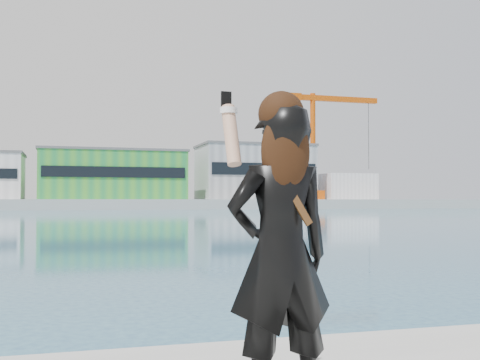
{
  "coord_description": "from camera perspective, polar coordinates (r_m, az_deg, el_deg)",
  "views": [
    {
      "loc": [
        -1.78,
        -3.21,
        1.81
      ],
      "look_at": [
        -0.76,
        0.28,
        1.94
      ],
      "focal_mm": 45.0,
      "sensor_mm": 36.0,
      "label": 1
    }
  ],
  "objects": [
    {
      "name": "far_quay",
      "position": [
        133.22,
        -15.54,
        -2.21
      ],
      "size": [
        320.0,
        40.0,
        2.0
      ],
      "primitive_type": "cube",
      "color": "#9E9E99",
      "rests_on": "ground"
    },
    {
      "name": "warehouse_green",
      "position": [
        131.67,
        -12.02,
        0.48
      ],
      "size": [
        30.6,
        16.36,
        10.5
      ],
      "color": "#228940",
      "rests_on": "far_quay"
    },
    {
      "name": "warehouse_grey_right",
      "position": [
        137.83,
        1.37,
        0.75
      ],
      "size": [
        25.5,
        15.35,
        12.5
      ],
      "color": "gray",
      "rests_on": "far_quay"
    },
    {
      "name": "ancillary_shed",
      "position": [
        144.13,
        9.97,
        -0.64
      ],
      "size": [
        12.0,
        10.0,
        6.0
      ],
      "primitive_type": "cube",
      "color": "silver",
      "rests_on": "far_quay"
    },
    {
      "name": "dock_crane",
      "position": [
        137.39,
        7.39,
        3.62
      ],
      "size": [
        23.0,
        4.0,
        24.0
      ],
      "color": "#E9580D",
      "rests_on": "far_quay"
    },
    {
      "name": "flagpole_right",
      "position": [
        126.57,
        -5.41,
        0.22
      ],
      "size": [
        1.28,
        0.16,
        8.0
      ],
      "color": "silver",
      "rests_on": "far_quay"
    },
    {
      "name": "buoy_near",
      "position": [
        72.72,
        6.96,
        -3.35
      ],
      "size": [
        0.5,
        0.5,
        0.5
      ],
      "primitive_type": "sphere",
      "color": "yellow",
      "rests_on": "ground"
    },
    {
      "name": "woman",
      "position": [
        2.97,
        3.81,
        -6.18
      ],
      "size": [
        0.56,
        0.38,
        1.57
      ],
      "rotation": [
        0.0,
        0.0,
        3.19
      ],
      "color": "black",
      "rests_on": "near_quay"
    }
  ]
}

